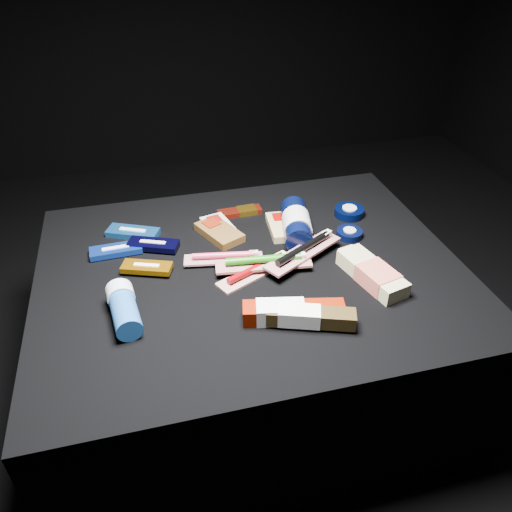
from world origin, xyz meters
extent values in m
plane|color=black|center=(0.00, 0.00, 0.00)|extent=(3.00, 3.00, 0.00)
cube|color=black|center=(0.00, 0.00, 0.20)|extent=(0.98, 0.78, 0.40)
cube|color=blue|center=(-0.26, 0.21, 0.41)|extent=(0.14, 0.10, 0.02)
cube|color=#B8B9B4|center=(-0.26, 0.21, 0.41)|extent=(0.07, 0.04, 0.02)
cube|color=#1742BB|center=(-0.30, 0.13, 0.41)|extent=(0.12, 0.05, 0.01)
cube|color=silver|center=(-0.30, 0.13, 0.41)|extent=(0.06, 0.01, 0.02)
cube|color=black|center=(-0.22, 0.13, 0.41)|extent=(0.13, 0.09, 0.01)
cube|color=#B9B9B5|center=(-0.22, 0.13, 0.41)|extent=(0.06, 0.03, 0.02)
cube|color=#BE770B|center=(-0.24, 0.04, 0.41)|extent=(0.12, 0.08, 0.01)
cube|color=white|center=(-0.24, 0.04, 0.41)|extent=(0.06, 0.03, 0.01)
cube|color=brown|center=(-0.05, 0.15, 0.41)|extent=(0.12, 0.15, 0.02)
cube|color=maroon|center=(-0.06, 0.18, 0.41)|extent=(0.05, 0.05, 0.02)
cube|color=beige|center=(-0.04, 0.17, 0.41)|extent=(0.09, 0.13, 0.02)
cube|color=#660F0B|center=(-0.05, 0.20, 0.41)|extent=(0.04, 0.04, 0.02)
cube|color=tan|center=(0.12, 0.14, 0.41)|extent=(0.08, 0.13, 0.02)
cube|color=#710503|center=(0.12, 0.17, 0.41)|extent=(0.04, 0.04, 0.02)
cube|color=maroon|center=(0.03, 0.24, 0.41)|extent=(0.12, 0.04, 0.01)
cube|color=#A16F19|center=(0.05, 0.24, 0.41)|extent=(0.05, 0.04, 0.01)
cylinder|color=black|center=(0.14, 0.10, 0.43)|extent=(0.10, 0.18, 0.07)
cylinder|color=beige|center=(0.14, 0.10, 0.44)|extent=(0.09, 0.09, 0.07)
cylinder|color=black|center=(0.16, 0.20, 0.43)|extent=(0.03, 0.03, 0.02)
cube|color=black|center=(0.17, 0.22, 0.43)|extent=(0.02, 0.03, 0.02)
cylinder|color=black|center=(0.32, 0.16, 0.41)|extent=(0.08, 0.08, 0.02)
cylinder|color=beige|center=(0.32, 0.16, 0.41)|extent=(0.04, 0.04, 0.02)
cylinder|color=black|center=(0.27, 0.06, 0.41)|extent=(0.07, 0.07, 0.02)
cylinder|color=#B8B8B4|center=(0.27, 0.06, 0.41)|extent=(0.03, 0.03, 0.02)
cube|color=#C1B681|center=(0.25, -0.12, 0.42)|extent=(0.11, 0.19, 0.04)
cube|color=#C95F4E|center=(0.25, -0.14, 0.42)|extent=(0.08, 0.10, 0.04)
cube|color=#C1B681|center=(0.23, -0.03, 0.42)|extent=(0.04, 0.03, 0.03)
cylinder|color=#1C5097|center=(-0.29, -0.13, 0.43)|extent=(0.06, 0.11, 0.05)
cylinder|color=#AFC1D3|center=(-0.30, -0.07, 0.43)|extent=(0.06, 0.04, 0.06)
cube|color=#BDB4B1|center=(0.01, -0.03, 0.40)|extent=(0.20, 0.13, 0.01)
cylinder|color=#680306|center=(0.01, -0.03, 0.41)|extent=(0.15, 0.08, 0.02)
cube|color=silver|center=(0.08, 0.01, 0.42)|extent=(0.03, 0.02, 0.01)
cube|color=#BAB2AF|center=(-0.06, 0.03, 0.41)|extent=(0.19, 0.07, 0.01)
cylinder|color=#B62D4C|center=(-0.06, 0.03, 0.42)|extent=(0.15, 0.04, 0.01)
cube|color=#B8B9B4|center=(0.01, 0.02, 0.42)|extent=(0.02, 0.02, 0.01)
cube|color=#A79E9B|center=(0.02, -0.02, 0.42)|extent=(0.23, 0.08, 0.01)
cylinder|color=#15630B|center=(0.02, -0.02, 0.43)|extent=(0.18, 0.04, 0.02)
cube|color=silver|center=(0.11, -0.03, 0.43)|extent=(0.03, 0.02, 0.01)
cube|color=#B3AEA8|center=(0.12, -0.01, 0.42)|extent=(0.22, 0.16, 0.01)
cylinder|color=black|center=(0.12, -0.01, 0.44)|extent=(0.16, 0.10, 0.02)
cube|color=silver|center=(0.20, 0.03, 0.44)|extent=(0.03, 0.02, 0.01)
cube|color=#6E1000|center=(0.04, -0.20, 0.42)|extent=(0.21, 0.09, 0.04)
cube|color=silver|center=(0.01, -0.19, 0.42)|extent=(0.11, 0.07, 0.04)
cube|color=#30240D|center=(0.07, -0.22, 0.42)|extent=(0.18, 0.10, 0.03)
cube|color=white|center=(0.05, -0.22, 0.42)|extent=(0.09, 0.07, 0.03)
camera|label=1|loc=(-0.22, -0.92, 1.09)|focal=35.00mm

